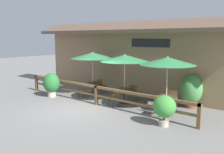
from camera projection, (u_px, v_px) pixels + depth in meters
The scene contains 18 objects.
ground_plane at pixel (81, 109), 11.57m from camera, with size 60.00×60.00×0.00m, color slate.
building_facade at pixel (133, 57), 14.34m from camera, with size 14.28×1.49×4.23m.
patio_railing at pixel (96, 91), 12.26m from camera, with size 10.40×0.14×0.95m.
patio_umbrella_near at pixel (93, 56), 14.12m from camera, with size 2.46×2.46×2.49m.
dining_table_near at pixel (93, 85), 14.39m from camera, with size 0.99×0.99×0.71m.
chair_near_streetside at pixel (84, 89), 13.84m from camera, with size 0.51×0.51×0.83m.
chair_near_wallside at pixel (101, 85), 14.97m from camera, with size 0.45×0.45×0.83m.
patio_umbrella_middle at pixel (125, 58), 12.37m from camera, with size 2.46×2.46×2.49m.
dining_table_middle at pixel (124, 92), 12.64m from camera, with size 0.99×0.99×0.71m.
chair_middle_streetside at pixel (115, 97), 12.10m from camera, with size 0.45×0.45×0.83m.
chair_middle_wallside at pixel (134, 92), 13.16m from camera, with size 0.48×0.48×0.83m.
patio_umbrella_far at pixel (168, 61), 10.89m from camera, with size 2.46×2.46×2.49m.
dining_table_far at pixel (166, 99), 11.17m from camera, with size 0.99×0.99×0.71m.
chair_far_streetside at pixel (157, 105), 10.65m from camera, with size 0.47×0.47×0.83m.
chair_far_wallside at pixel (173, 98), 11.76m from camera, with size 0.50×0.50×0.83m.
potted_plant_broad_leaf at pixel (164, 107), 9.29m from camera, with size 0.89×0.80×1.19m.
potted_plant_corner_fern at pixel (51, 84), 13.90m from camera, with size 1.00×0.90×1.35m.
potted_plant_tall_tropical at pixel (191, 90), 11.74m from camera, with size 1.05×0.95×1.61m.
Camera 1 is at (8.26, -7.67, 3.33)m, focal length 40.00 mm.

